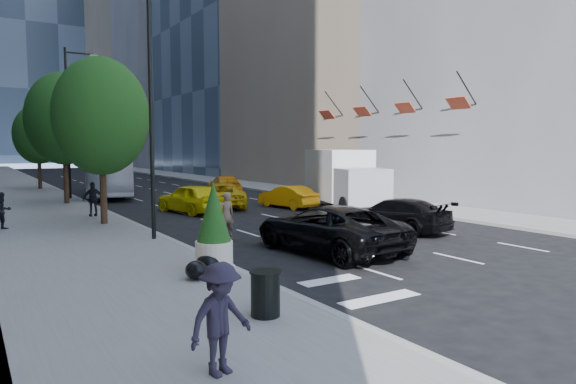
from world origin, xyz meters
TOP-DOWN VIEW (x-y plane):
  - ground at (0.00, 0.00)m, footprint 160.00×160.00m
  - sidewalk_left at (-9.00, 30.00)m, footprint 6.00×120.00m
  - sidewalk_right at (10.00, 30.00)m, footprint 4.00×120.00m
  - tower_right_far at (22.00, 98.00)m, footprint 20.00×24.00m
  - lamp_near at (-6.32, 4.00)m, footprint 2.13×0.22m
  - lamp_far at (-6.32, 22.00)m, footprint 2.13×0.22m
  - tree_near at (-7.20, 9.00)m, footprint 4.20×4.20m
  - tree_mid at (-7.20, 19.00)m, footprint 4.50×4.50m
  - tree_far at (-7.20, 32.00)m, footprint 3.90×3.90m
  - traffic_signal at (-6.40, 40.00)m, footprint 2.48×0.53m
  - facade_flags at (10.64, 10.00)m, footprint 1.85×13.30m
  - skateboarder at (-3.95, 3.00)m, footprint 0.65×0.43m
  - black_sedan_lincoln at (-2.00, -1.00)m, footprint 3.17×6.10m
  - black_sedan_mercedes at (3.01, 1.00)m, footprint 3.05×5.28m
  - taxi_a at (-2.00, 11.50)m, footprint 2.84×5.05m
  - taxi_b at (3.73, 10.71)m, footprint 2.10×4.20m
  - taxi_c at (0.50, 13.00)m, footprint 4.12×5.84m
  - taxi_d at (4.20, 20.50)m, footprint 3.07×5.23m
  - city_bus at (-3.20, 24.66)m, footprint 5.71×12.65m
  - box_truck at (6.05, 8.29)m, footprint 4.58×7.64m
  - pedestrian_a at (-11.20, 9.50)m, footprint 0.96×0.90m
  - pedestrian_b at (-7.08, 11.83)m, footprint 1.02×0.44m
  - pedestrian_c at (-9.28, -8.00)m, footprint 1.25×0.91m
  - trash_can at (-7.35, -6.00)m, footprint 0.60×0.60m
  - planter_shrub at (-6.65, -1.88)m, footprint 1.05×1.05m
  - garbage_bags at (-7.12, -2.26)m, footprint 1.16×1.11m

SIDE VIEW (x-z plane):
  - ground at x=0.00m, z-range 0.00..0.00m
  - sidewalk_left at x=-9.00m, z-range 0.00..0.15m
  - sidewalk_right at x=10.00m, z-range 0.00..0.15m
  - garbage_bags at x=-7.12m, z-range 0.14..0.71m
  - trash_can at x=-7.35m, z-range 0.15..1.05m
  - taxi_b at x=3.73m, z-range 0.00..1.32m
  - taxi_d at x=4.20m, z-range 0.00..1.42m
  - black_sedan_mercedes at x=3.01m, z-range 0.00..1.44m
  - taxi_c at x=0.50m, z-range 0.00..1.48m
  - taxi_a at x=-2.00m, z-range 0.00..1.62m
  - black_sedan_lincoln at x=-2.00m, z-range 0.00..1.64m
  - skateboarder at x=-3.95m, z-range 0.00..1.75m
  - pedestrian_a at x=-11.20m, z-range 0.15..1.73m
  - pedestrian_b at x=-7.08m, z-range 0.15..1.87m
  - pedestrian_c at x=-9.28m, z-range 0.15..1.89m
  - planter_shrub at x=-6.65m, z-range 0.09..2.62m
  - city_bus at x=-3.20m, z-range 0.00..3.43m
  - box_truck at x=6.05m, z-range 0.03..3.47m
  - traffic_signal at x=-6.40m, z-range 1.63..6.83m
  - tree_far at x=-7.20m, z-range 1.16..8.09m
  - tree_near at x=-7.20m, z-range 1.24..8.70m
  - tree_mid at x=-7.20m, z-range 1.32..9.31m
  - lamp_near at x=-6.32m, z-range 0.81..10.81m
  - lamp_far at x=-6.32m, z-range 0.81..10.81m
  - facade_flags at x=10.64m, z-range 5.16..7.21m
  - tower_right_far at x=22.00m, z-range 0.00..50.00m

